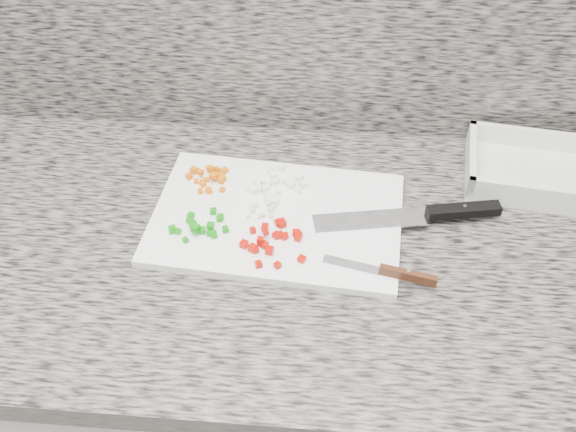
% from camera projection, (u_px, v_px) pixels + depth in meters
% --- Properties ---
extents(cabinet, '(3.92, 0.62, 0.86)m').
position_uv_depth(cabinet, '(273.00, 392.00, 1.35)').
color(cabinet, silver).
rests_on(cabinet, ground).
extents(countertop, '(3.96, 0.64, 0.04)m').
position_uv_depth(countertop, '(268.00, 247.00, 1.04)').
color(countertop, slate).
rests_on(countertop, cabinet).
extents(cutting_board, '(0.42, 0.30, 0.01)m').
position_uv_depth(cutting_board, '(277.00, 218.00, 1.04)').
color(cutting_board, white).
rests_on(cutting_board, countertop).
extents(carrot_pile, '(0.07, 0.07, 0.02)m').
position_uv_depth(carrot_pile, '(210.00, 177.00, 1.10)').
color(carrot_pile, '#D56504').
rests_on(carrot_pile, cutting_board).
extents(onion_pile, '(0.10, 0.10, 0.02)m').
position_uv_depth(onion_pile, '(274.00, 186.00, 1.08)').
color(onion_pile, white).
rests_on(onion_pile, cutting_board).
extents(green_pepper_pile, '(0.10, 0.08, 0.02)m').
position_uv_depth(green_pepper_pile, '(201.00, 226.00, 1.01)').
color(green_pepper_pile, '#0F7F0B').
rests_on(green_pepper_pile, cutting_board).
extents(red_pepper_pile, '(0.10, 0.10, 0.02)m').
position_uv_depth(red_pepper_pile, '(273.00, 239.00, 0.99)').
color(red_pepper_pile, '#BF0D02').
rests_on(red_pepper_pile, cutting_board).
extents(garlic_pile, '(0.04, 0.04, 0.01)m').
position_uv_depth(garlic_pile, '(262.00, 210.00, 1.04)').
color(garlic_pile, beige).
rests_on(garlic_pile, cutting_board).
extents(chef_knife, '(0.31, 0.09, 0.02)m').
position_uv_depth(chef_knife, '(432.00, 214.00, 1.03)').
color(chef_knife, silver).
rests_on(chef_knife, cutting_board).
extents(paring_knife, '(0.17, 0.05, 0.02)m').
position_uv_depth(paring_knife, '(393.00, 273.00, 0.94)').
color(paring_knife, silver).
rests_on(paring_knife, cutting_board).
extents(tray, '(0.25, 0.20, 0.05)m').
position_uv_depth(tray, '(535.00, 172.00, 1.11)').
color(tray, silver).
rests_on(tray, countertop).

